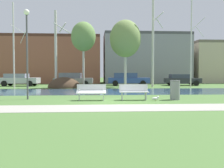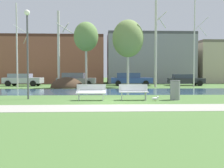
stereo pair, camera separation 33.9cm
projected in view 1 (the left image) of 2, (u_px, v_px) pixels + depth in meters
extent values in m
plane|color=#476B33|center=(106.00, 90.00, 23.33)|extent=(120.00, 120.00, 0.00)
cube|color=#9E998E|center=(118.00, 108.00, 11.14)|extent=(60.00, 2.24, 0.01)
cube|color=#33516B|center=(107.00, 91.00, 21.10)|extent=(80.00, 7.11, 0.01)
ellipsoid|color=#423021|center=(64.00, 88.00, 26.23)|extent=(3.28, 3.38, 2.14)
cube|color=silver|center=(91.00, 92.00, 14.11)|extent=(1.61, 0.51, 0.17)
cube|color=silver|center=(91.00, 88.00, 14.38)|extent=(1.60, 0.12, 0.40)
cube|color=silver|center=(79.00, 96.00, 14.15)|extent=(0.05, 0.43, 0.45)
cube|color=silver|center=(103.00, 96.00, 14.21)|extent=(0.05, 0.43, 0.45)
cylinder|color=silver|center=(79.00, 90.00, 14.09)|extent=(0.05, 0.28, 0.04)
cylinder|color=silver|center=(103.00, 90.00, 14.15)|extent=(0.05, 0.28, 0.04)
cube|color=silver|center=(134.00, 92.00, 14.26)|extent=(1.61, 0.51, 0.05)
cube|color=silver|center=(133.00, 88.00, 14.53)|extent=(1.60, 0.12, 0.40)
cube|color=silver|center=(122.00, 96.00, 14.30)|extent=(0.05, 0.43, 0.45)
cube|color=silver|center=(146.00, 96.00, 14.36)|extent=(0.05, 0.43, 0.45)
cylinder|color=silver|center=(122.00, 89.00, 14.25)|extent=(0.05, 0.28, 0.04)
cylinder|color=silver|center=(146.00, 89.00, 14.31)|extent=(0.05, 0.28, 0.04)
cylinder|color=gray|center=(175.00, 90.00, 14.53)|extent=(0.54, 0.54, 1.09)
torus|color=#494A4C|center=(175.00, 81.00, 14.51)|extent=(0.56, 0.56, 0.04)
ellipsoid|color=white|center=(155.00, 99.00, 13.98)|extent=(0.36, 0.16, 0.16)
sphere|color=white|center=(158.00, 97.00, 13.99)|extent=(0.11, 0.11, 0.11)
cone|color=gold|center=(159.00, 97.00, 13.99)|extent=(0.06, 0.04, 0.04)
cylinder|color=gold|center=(156.00, 100.00, 13.95)|extent=(0.01, 0.01, 0.10)
cylinder|color=gold|center=(155.00, 100.00, 14.01)|extent=(0.01, 0.01, 0.10)
cylinder|color=#4C4C51|center=(27.00, 57.00, 14.65)|extent=(0.10, 0.10, 4.75)
sphere|color=white|center=(27.00, 12.00, 14.54)|extent=(0.32, 0.32, 0.32)
cylinder|color=beige|center=(14.00, 46.00, 25.33)|extent=(0.15, 0.15, 8.33)
cylinder|color=beige|center=(23.00, 37.00, 25.87)|extent=(0.93, 1.32, 1.08)
cylinder|color=beige|center=(18.00, 29.00, 24.73)|extent=(1.09, 1.06, 0.73)
cylinder|color=beige|center=(56.00, 49.00, 26.28)|extent=(0.26, 0.26, 7.77)
cylinder|color=beige|center=(63.00, 28.00, 26.67)|extent=(0.87, 1.22, 0.83)
cylinder|color=beige|center=(62.00, 28.00, 25.49)|extent=(1.51, 1.47, 0.85)
cylinder|color=#BCB7A8|center=(83.00, 55.00, 26.60)|extent=(0.21, 0.21, 6.68)
ellipsoid|color=#668947|center=(83.00, 37.00, 26.52)|extent=(2.50, 2.50, 3.01)
cylinder|color=beige|center=(125.00, 56.00, 27.19)|extent=(0.25, 0.25, 6.51)
ellipsoid|color=olive|center=(125.00, 39.00, 27.11)|extent=(3.24, 3.24, 3.89)
cylinder|color=beige|center=(153.00, 42.00, 27.45)|extent=(0.24, 0.24, 9.48)
cylinder|color=beige|center=(158.00, 17.00, 27.84)|extent=(0.92, 1.29, 0.83)
cylinder|color=beige|center=(159.00, 23.00, 26.84)|extent=(1.03, 1.01, 0.93)
cylinder|color=beige|center=(191.00, 42.00, 27.02)|extent=(0.14, 0.14, 9.38)
cylinder|color=beige|center=(198.00, 24.00, 27.61)|extent=(1.09, 1.56, 1.25)
cylinder|color=beige|center=(200.00, 32.00, 26.35)|extent=(1.28, 1.25, 0.79)
cube|color=#B2B5BC|center=(20.00, 80.00, 29.57)|extent=(4.39, 2.08, 0.64)
cube|color=gray|center=(17.00, 76.00, 29.54)|extent=(2.49, 1.74, 0.45)
cylinder|color=black|center=(35.00, 83.00, 30.48)|extent=(0.65, 0.26, 0.64)
cylinder|color=black|center=(30.00, 84.00, 28.68)|extent=(0.65, 0.26, 0.64)
cylinder|color=black|center=(10.00, 83.00, 30.48)|extent=(0.65, 0.26, 0.64)
cylinder|color=black|center=(4.00, 84.00, 28.68)|extent=(0.65, 0.26, 0.64)
cube|color=slate|center=(74.00, 81.00, 29.58)|extent=(4.44, 2.07, 0.60)
cube|color=slate|center=(71.00, 75.00, 29.56)|extent=(2.52, 1.72, 0.59)
cylinder|color=black|center=(87.00, 83.00, 30.49)|extent=(0.65, 0.26, 0.64)
cylinder|color=black|center=(85.00, 84.00, 28.71)|extent=(0.65, 0.26, 0.64)
cylinder|color=black|center=(63.00, 83.00, 30.49)|extent=(0.65, 0.26, 0.64)
cylinder|color=black|center=(60.00, 84.00, 28.71)|extent=(0.65, 0.26, 0.64)
cube|color=#2D4793|center=(129.00, 80.00, 30.49)|extent=(4.89, 2.17, 0.61)
cube|color=#32457F|center=(125.00, 75.00, 30.47)|extent=(2.78, 1.81, 0.57)
cylinder|color=black|center=(141.00, 83.00, 31.43)|extent=(0.65, 0.26, 0.64)
cylinder|color=black|center=(143.00, 83.00, 29.58)|extent=(0.65, 0.26, 0.64)
cylinder|color=black|center=(115.00, 83.00, 31.43)|extent=(0.65, 0.26, 0.64)
cylinder|color=black|center=(115.00, 83.00, 29.58)|extent=(0.65, 0.26, 0.64)
cube|color=#282B30|center=(182.00, 80.00, 30.93)|extent=(4.20, 2.13, 0.55)
cube|color=#2F3648|center=(180.00, 76.00, 30.90)|extent=(2.39, 1.79, 0.47)
cylinder|color=black|center=(191.00, 83.00, 31.87)|extent=(0.65, 0.26, 0.64)
cylinder|color=black|center=(196.00, 83.00, 30.01)|extent=(0.65, 0.26, 0.64)
cylinder|color=black|center=(169.00, 83.00, 31.87)|extent=(0.65, 0.26, 0.64)
cylinder|color=black|center=(173.00, 83.00, 30.01)|extent=(0.65, 0.26, 0.64)
cube|color=brown|center=(48.00, 61.00, 39.48)|extent=(15.64, 8.31, 6.46)
cube|color=#4E2C21|center=(48.00, 39.00, 39.34)|extent=(15.64, 8.31, 0.40)
cube|color=gray|center=(145.00, 60.00, 39.02)|extent=(12.41, 6.35, 6.87)
cube|color=#48484B|center=(146.00, 36.00, 38.86)|extent=(12.41, 6.35, 0.40)
cube|color=#BCAD8E|center=(224.00, 64.00, 41.18)|extent=(11.53, 8.15, 5.81)
cube|color=#675F4E|center=(224.00, 44.00, 41.05)|extent=(11.53, 8.15, 0.40)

